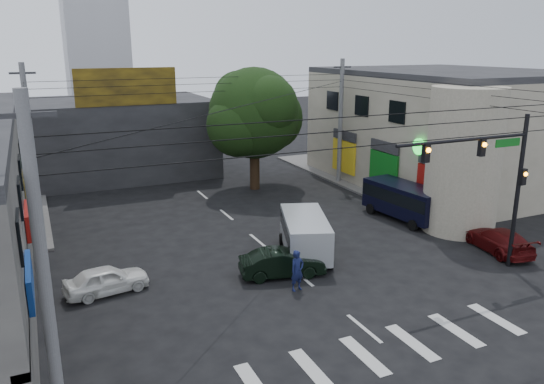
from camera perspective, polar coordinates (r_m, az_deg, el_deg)
ground at (r=22.72m, az=5.55°, el=-10.97°), size 160.00×160.00×0.00m
sidewalk_far_right at (r=46.55m, az=13.77°, el=2.60°), size 16.00×16.00×0.15m
building_right at (r=42.11m, az=18.31°, el=6.38°), size 14.00×18.00×8.00m
corner_column at (r=30.93m, az=19.89°, el=3.19°), size 4.00×4.00×8.00m
building_far at (r=44.55m, az=-16.06°, el=5.72°), size 14.00×10.00×6.00m
billboard at (r=39.24m, az=-15.40°, el=10.86°), size 7.00×0.30×2.60m
street_tree at (r=37.68m, az=-1.93°, el=8.43°), size 6.40×6.40×8.70m
traffic_gantry at (r=25.13m, az=22.71°, el=2.18°), size 7.10×0.35×7.20m
utility_pole_near_left at (r=14.13m, az=-23.31°, el=-8.73°), size 0.32×0.32×9.20m
utility_pole_far_left at (r=33.97m, az=-24.49°, el=4.78°), size 0.32×0.32×9.20m
utility_pole_far_right at (r=39.86m, az=7.38°, el=7.44°), size 0.32×0.32×9.20m
dark_sedan at (r=24.10m, az=1.09°, el=-7.64°), size 2.88×4.37×1.26m
white_compact at (r=23.63m, az=-17.36°, el=-8.99°), size 2.38×3.87×1.18m
maroon_sedan at (r=29.23m, az=23.16°, el=-4.75°), size 3.21×4.81×1.22m
silver_minivan at (r=26.16m, az=3.57°, el=-4.84°), size 6.04×5.06×2.04m
navy_van at (r=32.60m, az=14.04°, el=-1.08°), size 5.72×3.10×2.12m
traffic_officer at (r=22.70m, az=2.73°, el=-8.44°), size 0.83×0.69×1.79m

